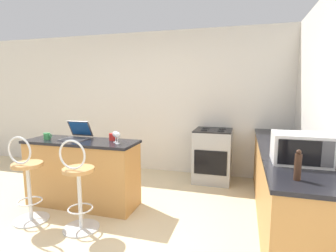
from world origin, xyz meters
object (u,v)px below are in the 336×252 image
(wine_glass_short, at_px, (117,135))
(mug_green, at_px, (47,136))
(wine_glass_tall, at_px, (115,134))
(bar_stool_near, at_px, (27,181))
(microwave, at_px, (300,148))
(bar_stool_far, at_px, (78,187))
(toaster, at_px, (289,143))
(mug_red, at_px, (112,137))
(pepper_mill, at_px, (298,166))
(laptop, at_px, (77,134))
(stove_range, at_px, (213,155))

(wine_glass_short, relative_size, mug_green, 1.40)
(wine_glass_short, distance_m, wine_glass_tall, 0.09)
(bar_stool_near, height_order, microwave, microwave)
(bar_stool_far, bearing_deg, toaster, 17.97)
(wine_glass_short, bearing_deg, toaster, 5.25)
(mug_red, bearing_deg, bar_stool_near, -136.38)
(pepper_mill, bearing_deg, bar_stool_far, 172.34)
(bar_stool_far, height_order, microwave, microwave)
(laptop, height_order, mug_red, laptop)
(wine_glass_short, bearing_deg, wine_glass_tall, 134.18)
(wine_glass_tall, bearing_deg, mug_red, 132.50)
(toaster, xyz_separation_m, mug_green, (-3.02, -0.19, -0.05))
(mug_green, bearing_deg, pepper_mill, -15.31)
(toaster, height_order, mug_green, toaster)
(wine_glass_short, relative_size, pepper_mill, 0.63)
(pepper_mill, bearing_deg, wine_glass_short, 156.71)
(toaster, distance_m, mug_green, 3.03)
(toaster, xyz_separation_m, mug_red, (-2.15, -0.01, -0.04))
(toaster, height_order, wine_glass_short, toaster)
(laptop, bearing_deg, mug_red, 3.79)
(mug_red, bearing_deg, wine_glass_tall, -47.50)
(stove_range, relative_size, mug_red, 8.91)
(pepper_mill, bearing_deg, mug_green, 164.69)
(wine_glass_short, bearing_deg, mug_red, 133.11)
(bar_stool_far, bearing_deg, wine_glass_short, 67.71)
(bar_stool_far, height_order, wine_glass_tall, bar_stool_far)
(pepper_mill, bearing_deg, laptop, 159.66)
(stove_range, xyz_separation_m, wine_glass_short, (-1.01, -1.47, 0.55))
(bar_stool_near, distance_m, wine_glass_tall, 1.15)
(pepper_mill, bearing_deg, stove_range, 111.06)
(bar_stool_near, distance_m, mug_green, 0.69)
(microwave, bearing_deg, bar_stool_far, -174.30)
(toaster, bearing_deg, laptop, -179.13)
(bar_stool_near, distance_m, microwave, 2.96)
(wine_glass_tall, bearing_deg, wine_glass_short, -45.82)
(stove_range, bearing_deg, bar_stool_near, -133.84)
(microwave, xyz_separation_m, wine_glass_tall, (-2.06, 0.37, -0.03))
(wine_glass_short, relative_size, mug_red, 1.46)
(mug_red, bearing_deg, pepper_mill, -25.71)
(toaster, height_order, wine_glass_tall, toaster)
(microwave, bearing_deg, wine_glass_tall, 169.76)
(bar_stool_far, distance_m, laptop, 0.94)
(mug_green, bearing_deg, bar_stool_far, -32.19)
(laptop, bearing_deg, wine_glass_short, -11.64)
(wine_glass_short, bearing_deg, bar_stool_near, -149.64)
(bar_stool_near, height_order, bar_stool_far, same)
(bar_stool_near, bearing_deg, mug_green, 104.72)
(mug_red, bearing_deg, bar_stool_far, -94.29)
(bar_stool_far, distance_m, wine_glass_tall, 0.79)
(bar_stool_near, distance_m, pepper_mill, 2.86)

